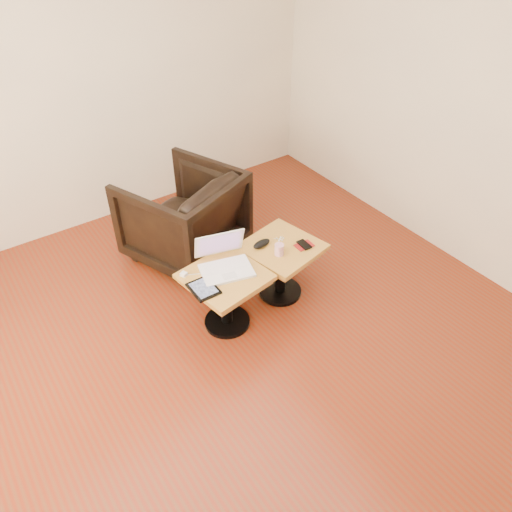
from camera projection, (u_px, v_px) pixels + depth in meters
room_shell at (225, 196)px, 2.69m from camera, size 4.52×4.52×2.71m
side_table_left at (226, 288)px, 3.58m from camera, size 0.60×0.60×0.48m
side_table_right at (281, 258)px, 3.85m from camera, size 0.62×0.62×0.48m
laptop at (224, 262)px, 3.55m from camera, size 0.43×0.42×0.25m
tablet at (204, 289)px, 3.39m from camera, size 0.17×0.22×0.02m
charging_adapter at (184, 274)px, 3.50m from camera, size 0.05×0.05×0.02m
glasses_case at (262, 244)px, 3.76m from camera, size 0.16×0.08×0.05m
striped_cup at (279, 250)px, 3.67m from camera, size 0.09×0.09×0.09m
earbuds_tangle at (280, 239)px, 3.83m from camera, size 0.07×0.06×0.01m
phone_on_sleeve at (304, 245)px, 3.77m from camera, size 0.14×0.12×0.02m
armchair at (183, 216)px, 4.24m from camera, size 1.10×1.11×0.79m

